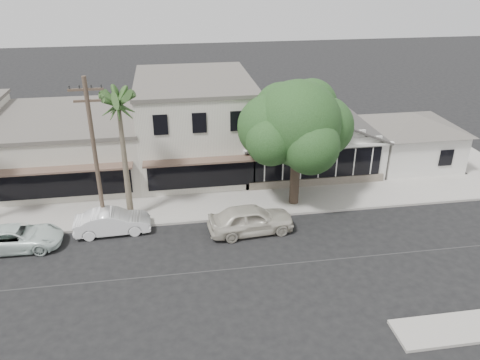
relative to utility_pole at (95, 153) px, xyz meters
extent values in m
plane|color=black|center=(9.00, -5.20, -4.79)|extent=(140.00, 140.00, 0.00)
cube|color=#9E9991|center=(1.00, 1.55, -4.71)|extent=(90.00, 3.50, 0.15)
cube|color=white|center=(14.00, 7.30, -3.29)|extent=(10.00, 8.00, 3.00)
cube|color=black|center=(14.00, 3.24, -3.04)|extent=(8.80, 0.10, 2.00)
cube|color=#60564C|center=(14.00, 3.25, -4.44)|extent=(9.60, 0.18, 0.70)
cube|color=white|center=(22.20, 6.30, -3.29)|extent=(6.00, 6.00, 3.00)
cube|color=beige|center=(6.00, 8.30, -1.54)|extent=(8.00, 10.00, 6.50)
cube|color=beige|center=(-3.00, 8.30, -2.69)|extent=(10.00, 10.00, 4.20)
cylinder|color=brown|center=(0.00, 0.00, -0.29)|extent=(0.24, 0.24, 9.00)
cube|color=brown|center=(0.00, 0.00, 3.51)|extent=(1.80, 0.12, 0.12)
cube|color=brown|center=(0.00, 0.00, 2.91)|extent=(1.40, 0.12, 0.12)
imported|color=beige|center=(8.42, -1.80, -3.95)|extent=(5.08, 2.39, 1.68)
imported|color=white|center=(0.53, -0.63, -4.08)|extent=(4.35, 1.69, 1.41)
imported|color=silver|center=(-4.47, -1.44, -4.13)|extent=(4.77, 2.23, 1.32)
cylinder|color=#443529|center=(11.74, 1.09, -3.19)|extent=(0.60, 0.60, 3.20)
sphere|color=#1E3C18|center=(11.74, 1.09, 0.71)|extent=(5.20, 5.20, 5.20)
sphere|color=#1E3C18|center=(13.54, 1.69, 0.21)|extent=(3.80, 3.80, 3.80)
sphere|color=#1E3C18|center=(10.14, 1.49, 0.41)|extent=(4.00, 4.00, 4.00)
sphere|color=#1E3C18|center=(12.14, -0.40, -0.19)|extent=(3.40, 3.40, 3.40)
sphere|color=#1E3C18|center=(11.14, 2.69, 1.01)|extent=(3.60, 3.60, 3.60)
sphere|color=#1E3C18|center=(12.94, 2.49, 1.41)|extent=(3.20, 3.20, 3.20)
sphere|color=#1E3C18|center=(9.94, 0.29, 0.01)|extent=(3.00, 3.00, 3.00)
cone|color=#726651|center=(1.46, 0.83, -1.25)|extent=(0.41, 0.41, 7.08)
camera|label=1|loc=(4.18, -24.68, 9.68)|focal=35.00mm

